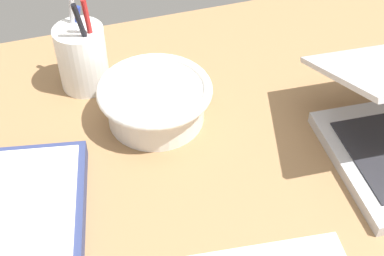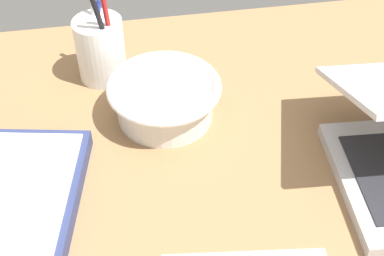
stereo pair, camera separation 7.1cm
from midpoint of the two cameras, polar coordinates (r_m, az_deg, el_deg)
The scene contains 3 objects.
desk_top at distance 69.89cm, azimuth 1.55°, elevation -10.75°, with size 140.00×100.00×2.00cm, color #936D47.
bowl at distance 80.32cm, azimuth -6.46°, elevation 2.81°, with size 17.18×17.18×6.39cm.
pen_cup at distance 87.67cm, azimuth -13.92°, elevation 7.27°, with size 7.86×7.86×16.63cm.
Camera 1 is at (-17.54, -37.13, 57.96)cm, focal length 50.00 mm.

